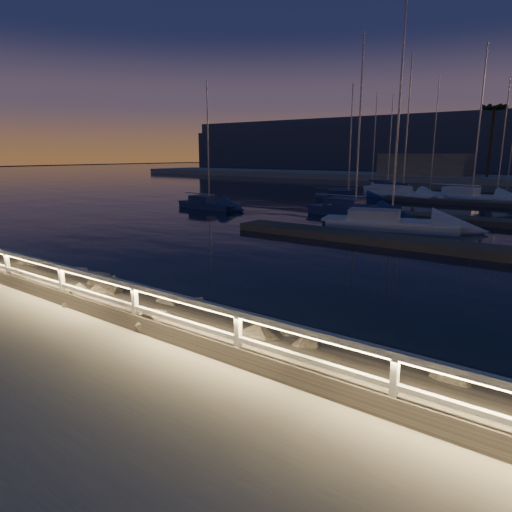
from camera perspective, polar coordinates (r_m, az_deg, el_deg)
The scene contains 14 objects.
ground at distance 9.53m, azimuth -7.00°, elevation -11.55°, with size 400.00×400.00×0.00m, color #A39F93.
harbor_water at distance 38.24m, azimuth 27.39°, elevation 3.95°, with size 400.00×440.00×0.60m.
guard_rail at distance 9.28m, azimuth -7.44°, elevation -7.07°, with size 44.11×0.12×1.06m.
riprap at distance 9.15m, azimuth 19.75°, elevation -15.05°, with size 31.63×2.75×1.34m.
floating_docks at distance 39.43m, azimuth 27.79°, elevation 4.96°, with size 22.00×36.00×0.40m.
palm_left at distance 79.73m, azimuth 27.61°, elevation 15.78°, with size 3.00×3.00×11.20m.
distant_hills at distance 142.73m, azimuth 25.96°, elevation 11.77°, with size 230.00×37.50×18.00m.
sailboat_a at distance 38.85m, azimuth -6.02°, elevation 6.54°, with size 6.08×2.10×10.26m.
sailboat_c at distance 29.04m, azimuth 16.16°, elevation 4.13°, with size 8.54×4.49×13.97m.
sailboat_e at distance 34.71m, azimuth 12.03°, elevation 5.71°, with size 7.66×3.00×12.80m.
sailboat_i at distance 45.02m, azimuth 11.21°, elevation 7.22°, with size 6.49×4.24×10.87m.
sailboat_j at distance 49.35m, azimuth 17.64°, elevation 7.39°, with size 8.58×4.78×14.11m.
sailboat_m at distance 58.45m, azimuth 15.96°, elevation 8.17°, with size 6.41×3.35×10.59m.
sailboat_n at distance 49.35m, azimuth 25.12°, elevation 6.80°, with size 8.76×3.72×14.47m.
Camera 1 is at (6.07, -6.23, 3.89)m, focal length 32.00 mm.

